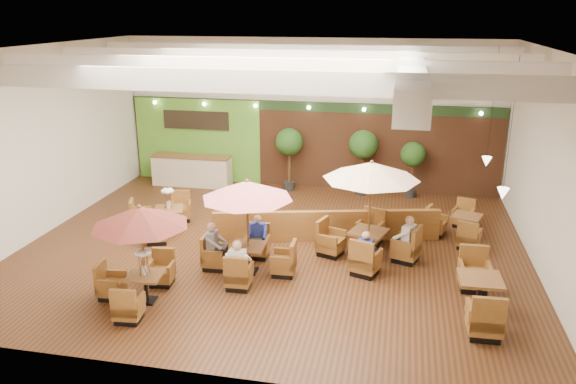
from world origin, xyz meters
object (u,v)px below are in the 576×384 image
(table_4, at_px, (479,295))
(diner_2, at_px, (214,241))
(service_counter, at_px, (192,171))
(table_5, at_px, (457,226))
(table_1, at_px, (248,209))
(diner_4, at_px, (407,234))
(diner_0, at_px, (238,259))
(diner_3, at_px, (366,248))
(table_3, at_px, (162,217))
(topiary_2, at_px, (413,156))
(topiary_1, at_px, (363,147))
(diner_1, at_px, (257,232))
(table_0, at_px, (139,233))
(booth_divider, at_px, (327,226))
(table_2, at_px, (370,193))
(topiary_0, at_px, (289,144))

(table_4, distance_m, diner_2, 6.54)
(service_counter, distance_m, table_5, 10.09)
(table_1, height_order, diner_4, table_1)
(table_5, xyz_separation_m, diner_0, (-5.42, -4.46, 0.44))
(diner_4, bearing_deg, table_1, 137.54)
(diner_3, bearing_deg, diner_4, 54.92)
(table_3, bearing_deg, topiary_2, 12.63)
(topiary_1, height_order, diner_3, topiary_1)
(table_1, distance_m, topiary_2, 8.11)
(topiary_1, height_order, diner_1, topiary_1)
(table_0, bearing_deg, booth_divider, 44.70)
(diner_1, bearing_deg, diner_2, 38.91)
(topiary_2, bearing_deg, diner_0, -117.36)
(table_0, height_order, table_2, table_2)
(table_0, relative_size, table_2, 0.84)
(table_4, height_order, diner_0, diner_0)
(table_1, bearing_deg, topiary_0, 90.94)
(service_counter, xyz_separation_m, table_1, (4.12, -6.80, 1.13))
(topiary_1, bearing_deg, diner_0, -106.42)
(table_0, relative_size, topiary_2, 1.17)
(table_0, height_order, table_3, table_0)
(topiary_2, xyz_separation_m, diner_3, (-1.15, -6.54, -0.78))
(table_4, height_order, table_5, table_4)
(table_5, height_order, diner_0, diner_0)
(diner_3, bearing_deg, diner_1, -178.99)
(diner_0, bearing_deg, service_counter, 116.61)
(table_2, relative_size, table_4, 1.02)
(table_1, xyz_separation_m, diner_3, (2.94, 0.45, -0.98))
(table_4, distance_m, table_5, 4.43)
(table_1, distance_m, topiary_0, 7.01)
(table_4, height_order, diner_2, diner_2)
(topiary_1, bearing_deg, service_counter, -178.22)
(table_1, distance_m, table_2, 3.29)
(service_counter, height_order, table_5, service_counter)
(table_3, height_order, diner_0, table_3)
(table_0, distance_m, table_2, 5.98)
(diner_4, bearing_deg, topiary_1, 43.49)
(topiary_1, bearing_deg, diner_3, -84.70)
(table_2, xyz_separation_m, diner_0, (-2.94, -2.38, -1.10))
(table_1, bearing_deg, service_counter, 119.21)
(topiary_2, distance_m, diner_0, 8.94)
(booth_divider, bearing_deg, table_0, -143.39)
(diner_0, bearing_deg, table_4, -1.23)
(table_2, bearing_deg, table_1, -135.10)
(diner_2, bearing_deg, topiary_2, 140.45)
(table_0, height_order, table_1, table_1)
(table_5, height_order, diner_3, diner_3)
(booth_divider, relative_size, diner_2, 8.09)
(topiary_2, bearing_deg, diner_4, -91.51)
(topiary_0, xyz_separation_m, diner_3, (3.30, -6.54, -1.01))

